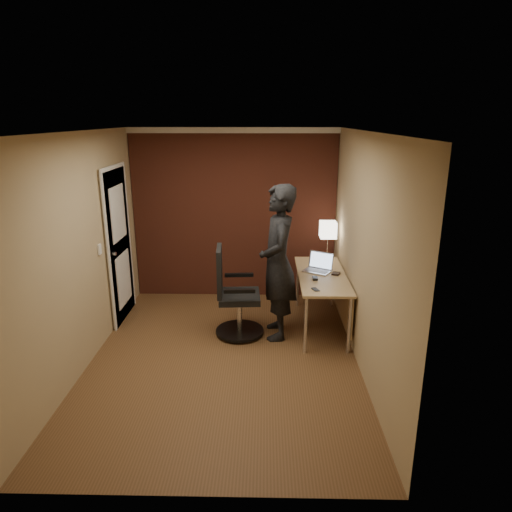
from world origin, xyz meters
name	(u,v)px	position (x,y,z in m)	size (l,w,h in m)	color
room	(212,213)	(-0.27, 1.54, 1.37)	(4.00, 4.00, 4.00)	brown
desk	(327,284)	(1.25, 0.83, 0.60)	(0.60, 1.50, 0.73)	tan
desk_lamp	(328,230)	(1.32, 1.47, 1.15)	(0.22, 0.22, 0.54)	silver
laptop	(319,266)	(1.16, 0.97, 0.79)	(0.42, 0.39, 0.23)	silver
mouse	(315,278)	(1.07, 0.62, 0.75)	(0.06, 0.10, 0.03)	black
phone	(315,289)	(1.04, 0.28, 0.73)	(0.06, 0.12, 0.01)	black
wallet	(336,274)	(1.35, 0.82, 0.74)	(0.09, 0.11, 0.02)	black
office_chair	(234,298)	(0.07, 0.59, 0.49)	(0.61, 0.64, 1.12)	black
person	(278,263)	(0.61, 0.60, 0.95)	(0.69, 0.46, 1.90)	black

